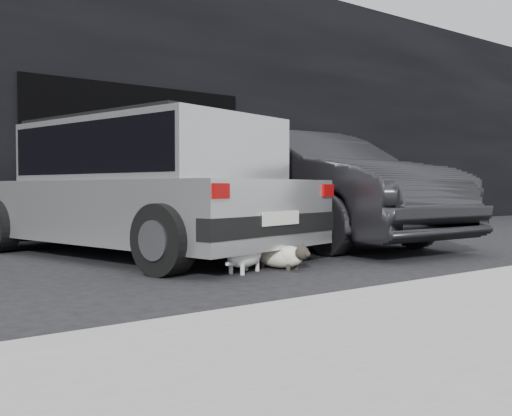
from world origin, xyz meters
TOP-DOWN VIEW (x-y plane):
  - ground at (0.00, 0.00)m, footprint 80.00×80.00m
  - building_facade at (1.00, 6.00)m, footprint 34.00×4.00m
  - garage_opening at (1.00, 3.99)m, footprint 4.00×0.10m
  - curb at (1.00, -2.60)m, footprint 18.00×0.25m
  - silver_hatchback at (-0.25, 1.20)m, footprint 3.08×4.82m
  - second_car at (2.36, 1.22)m, footprint 1.89×5.16m
  - cat_siamese at (0.38, -0.77)m, footprint 0.41×0.78m
  - cat_white at (-0.04, -0.72)m, footprint 0.68×0.46m

SIDE VIEW (x-z plane):
  - ground at x=0.00m, z-range 0.00..0.00m
  - curb at x=1.00m, z-range 0.00..0.12m
  - cat_siamese at x=0.38m, z-range -0.01..0.27m
  - cat_white at x=-0.04m, z-range -0.01..0.35m
  - second_car at x=2.36m, z-range 0.00..1.69m
  - silver_hatchback at x=-0.25m, z-range 0.08..1.72m
  - garage_opening at x=1.00m, z-range 0.00..2.60m
  - building_facade at x=1.00m, z-range 0.00..5.00m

